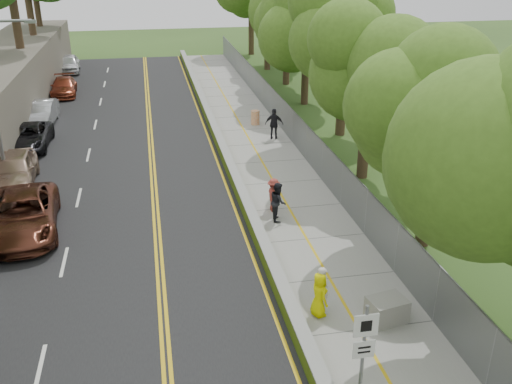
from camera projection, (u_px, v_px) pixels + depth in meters
ground at (290, 340)px, 17.16m from camera, size 140.00×140.00×0.00m
road at (120, 172)px, 29.72m from camera, size 11.20×66.00×0.04m
sidewalk at (269, 162)px, 31.09m from camera, size 4.20×66.00×0.05m
jersey_barrier at (227, 160)px, 30.59m from camera, size 0.42×66.00×0.60m
chainlink_fence at (306, 143)px, 31.07m from camera, size 0.04×66.00×2.00m
trees_fenceside at (355, 28)px, 29.08m from camera, size 7.00×66.00×14.00m
signpost at (364, 347)px, 13.84m from camera, size 0.62×0.09×3.10m
construction_barrel at (255, 118)px, 37.31m from camera, size 0.56×0.56×0.93m
concrete_block at (387, 310)px, 17.84m from camera, size 1.30×1.08×0.77m
car_2 at (23, 215)px, 23.17m from camera, size 3.16×5.94×1.59m
car_4 at (15, 170)px, 27.81m from camera, size 2.16×4.78×1.59m
car_5 at (41, 114)px, 37.06m from camera, size 1.79×4.78×1.56m
car_6 at (29, 137)px, 32.91m from camera, size 2.29×4.89×1.35m
car_7 at (64, 87)px, 44.51m from camera, size 2.11×4.68×1.33m
car_8 at (69, 64)px, 52.54m from camera, size 2.12×4.68×1.56m
painter_0 at (319, 295)px, 17.94m from camera, size 0.64×0.84×1.53m
painter_1 at (322, 290)px, 18.05m from camera, size 0.56×0.70×1.67m
painter_2 at (278, 202)px, 24.21m from camera, size 0.74×0.90×1.70m
painter_3 at (273, 195)px, 25.06m from camera, size 0.66×1.04×1.53m
person_far at (274, 124)px, 34.33m from camera, size 1.19×0.78×1.88m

